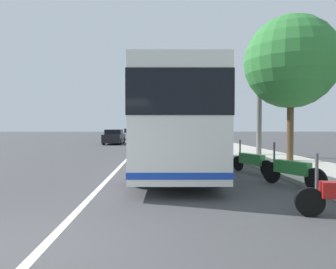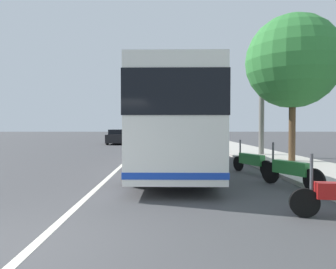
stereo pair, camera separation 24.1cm
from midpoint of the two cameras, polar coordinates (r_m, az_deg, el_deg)
name	(u,v)px [view 1 (the left image)]	position (r m, az deg, el deg)	size (l,w,h in m)	color
ground_plane	(43,247)	(5.03, -23.89, -18.88)	(220.00, 220.00, 0.00)	#424244
sidewalk_curb	(282,162)	(15.61, 20.21, -4.80)	(110.00, 3.60, 0.14)	#B2ADA3
lane_divider_line	(123,164)	(14.59, -8.97, -5.43)	(110.00, 0.16, 0.01)	silver
coach_bus	(174,120)	(12.47, 0.62, 2.73)	(11.14, 2.84, 3.51)	silver
motorcycle_far_end	(292,171)	(9.43, 21.59, -6.33)	(1.99, 1.04, 1.27)	black
motorcycle_by_tree	(251,161)	(11.71, 14.86, -4.86)	(2.08, 0.89, 1.24)	black
car_far_distant	(114,137)	(31.51, -10.35, -0.48)	(4.57, 1.83, 1.49)	black
car_ahead_same_lane	(133,133)	(49.46, -6.68, 0.24)	(4.62, 2.14, 1.54)	gray
car_oncoming	(131,134)	(43.73, -7.14, 0.06)	(4.65, 1.95, 1.52)	silver
car_behind_bus	(161,135)	(37.86, -1.47, -0.12)	(4.45, 2.03, 1.54)	navy
roadside_tree_mid_block	(291,62)	(15.83, 21.74, 12.53)	(4.37, 4.37, 7.02)	brown
utility_pole	(259,105)	(18.69, 16.45, 5.30)	(0.31, 0.31, 6.05)	slate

